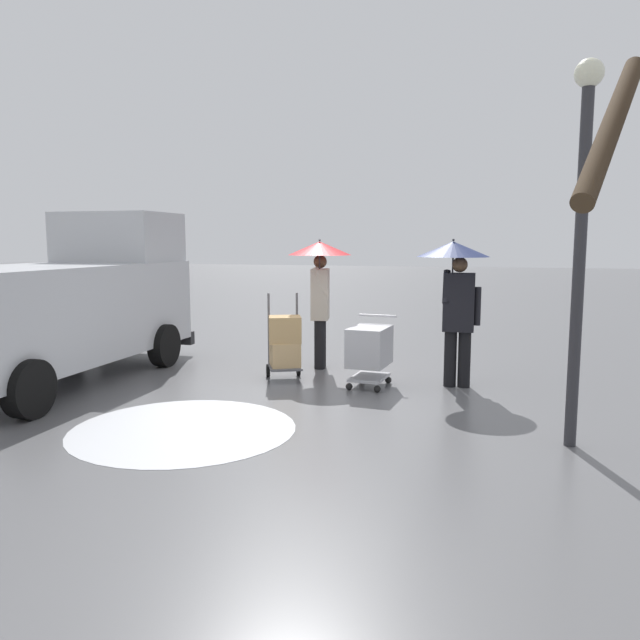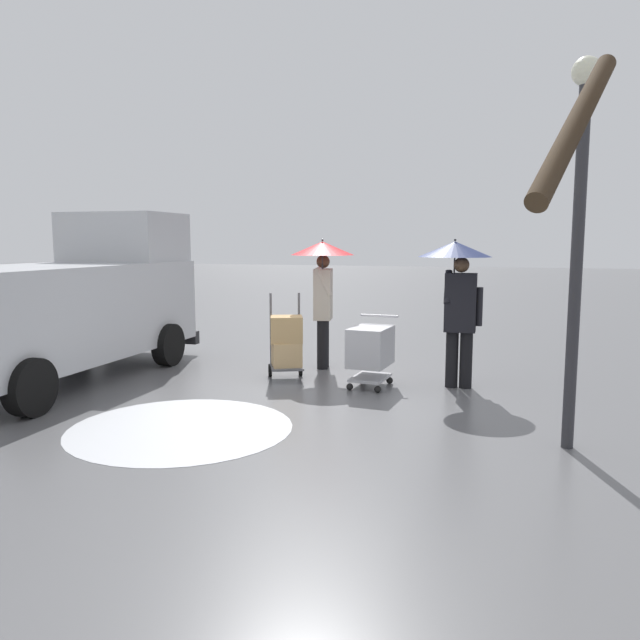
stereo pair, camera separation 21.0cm
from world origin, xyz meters
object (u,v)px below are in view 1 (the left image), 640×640
at_px(pedestrian_pink_side, 320,274).
at_px(hand_dolly_boxes, 285,343).
at_px(cargo_van_parked_right, 59,303).
at_px(pedestrian_black_side, 456,278).
at_px(street_lamp, 582,215).
at_px(shopping_cart_vendor, 370,348).

bearing_deg(pedestrian_pink_side, hand_dolly_boxes, 75.81).
bearing_deg(cargo_van_parked_right, pedestrian_pink_side, -151.10).
distance_m(pedestrian_black_side, street_lamp, 2.83).
height_order(shopping_cart_vendor, hand_dolly_boxes, hand_dolly_boxes).
xyz_separation_m(shopping_cart_vendor, pedestrian_black_side, (-1.17, -0.36, 1.02)).
height_order(shopping_cart_vendor, pedestrian_pink_side, pedestrian_pink_side).
bearing_deg(hand_dolly_boxes, pedestrian_pink_side, -104.19).
height_order(hand_dolly_boxes, pedestrian_pink_side, pedestrian_pink_side).
xyz_separation_m(shopping_cart_vendor, hand_dolly_boxes, (1.32, -0.04, 0.01)).
height_order(cargo_van_parked_right, pedestrian_pink_side, cargo_van_parked_right).
distance_m(shopping_cart_vendor, pedestrian_black_side, 1.59).
bearing_deg(pedestrian_black_side, pedestrian_pink_side, -17.29).
relative_size(hand_dolly_boxes, street_lamp, 0.34).
xyz_separation_m(cargo_van_parked_right, pedestrian_black_side, (-5.77, -1.25, 0.41)).
distance_m(hand_dolly_boxes, pedestrian_pink_side, 1.45).
distance_m(pedestrian_pink_side, street_lamp, 4.78).
distance_m(cargo_van_parked_right, pedestrian_black_side, 5.91).
height_order(shopping_cart_vendor, street_lamp, street_lamp).
bearing_deg(pedestrian_pink_side, pedestrian_black_side, 162.71).
relative_size(pedestrian_pink_side, pedestrian_black_side, 1.00).
height_order(hand_dolly_boxes, street_lamp, street_lamp).
distance_m(pedestrian_pink_side, pedestrian_black_side, 2.34).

